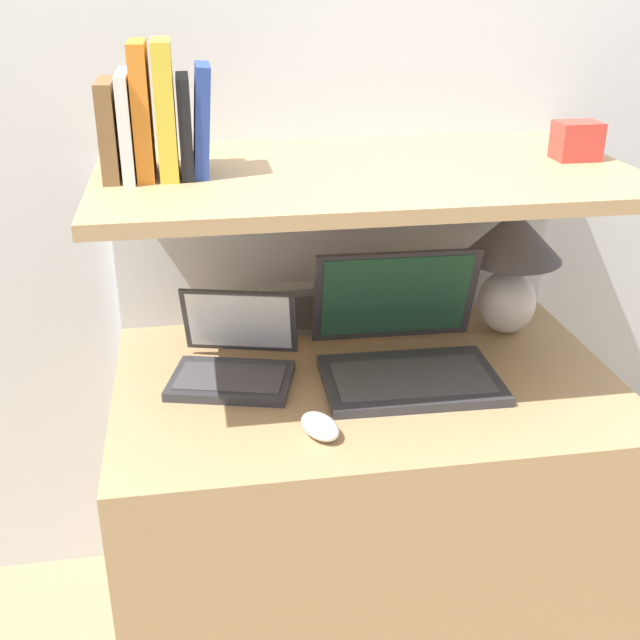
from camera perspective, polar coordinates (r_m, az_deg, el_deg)
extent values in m
cube|color=silver|center=(1.97, 1.04, 14.12)|extent=(6.00, 0.05, 2.40)
cube|color=tan|center=(1.93, 3.12, -13.57)|extent=(1.08, 0.70, 0.72)
cube|color=silver|center=(2.13, 1.14, -3.14)|extent=(1.08, 0.04, 1.13)
cube|color=tan|center=(1.66, 3.17, 10.31)|extent=(1.08, 0.63, 0.03)
ellipsoid|color=white|center=(1.98, 13.15, 1.28)|extent=(0.14, 0.14, 0.15)
cylinder|color=tan|center=(1.95, 13.40, 3.83)|extent=(0.02, 0.02, 0.03)
cone|color=#4C4C51|center=(1.92, 13.62, 5.95)|extent=(0.23, 0.23, 0.12)
cube|color=#333338|center=(1.72, 6.45, -4.26)|extent=(0.38, 0.26, 0.02)
cube|color=#47474C|center=(1.71, 6.55, -4.08)|extent=(0.33, 0.18, 0.00)
cube|color=#333338|center=(1.81, 5.38, 1.73)|extent=(0.37, 0.09, 0.23)
cube|color=#235138|center=(1.81, 5.42, 1.72)|extent=(0.34, 0.08, 0.21)
cube|color=#333338|center=(1.72, -6.33, -4.30)|extent=(0.29, 0.24, 0.02)
cube|color=#47474C|center=(1.71, -6.40, -4.07)|extent=(0.25, 0.18, 0.00)
cube|color=#333338|center=(1.78, -5.75, -0.06)|extent=(0.26, 0.11, 0.16)
cube|color=white|center=(1.77, -5.78, -0.09)|extent=(0.23, 0.10, 0.14)
ellipsoid|color=white|center=(1.53, -0.01, -7.57)|extent=(0.09, 0.12, 0.04)
cube|color=gray|center=(1.93, -2.18, 0.77)|extent=(0.14, 0.05, 0.12)
cube|color=#59595B|center=(1.90, -2.07, 0.44)|extent=(0.11, 0.00, 0.08)
cube|color=brown|center=(1.60, -14.75, 12.96)|extent=(0.03, 0.15, 0.18)
cube|color=silver|center=(1.60, -13.57, 13.32)|extent=(0.02, 0.17, 0.20)
cube|color=orange|center=(1.59, -12.54, 14.34)|extent=(0.03, 0.15, 0.25)
cube|color=gold|center=(1.59, -10.94, 14.50)|extent=(0.03, 0.15, 0.25)
cube|color=black|center=(1.60, -9.57, 13.45)|extent=(0.02, 0.14, 0.19)
cube|color=#284293|center=(1.59, -8.42, 13.88)|extent=(0.04, 0.13, 0.21)
cube|color=#CC3D33|center=(1.80, 17.79, 12.05)|extent=(0.09, 0.07, 0.08)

